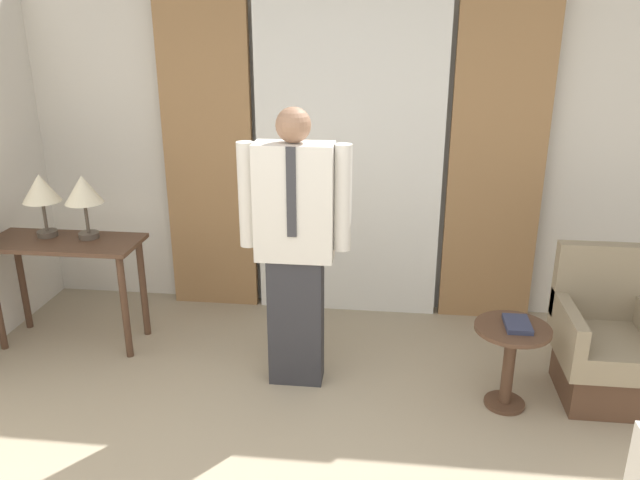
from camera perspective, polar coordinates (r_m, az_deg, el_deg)
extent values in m
cube|color=silver|center=(4.86, 2.78, 8.91)|extent=(10.00, 0.06, 2.70)
cube|color=white|center=(4.75, 2.66, 7.91)|extent=(1.41, 0.06, 2.58)
cube|color=#997047|center=(4.94, -10.20, 8.10)|extent=(0.70, 0.06, 2.58)
cube|color=#997047|center=(4.80, 15.88, 7.31)|extent=(0.70, 0.06, 2.58)
cube|color=#4C3323|center=(4.71, -22.40, -0.21)|extent=(1.07, 0.45, 0.03)
cylinder|color=#4C3323|center=(4.51, -17.42, -5.89)|extent=(0.05, 0.05, 0.76)
cylinder|color=#4C3323|center=(5.21, -25.57, -3.46)|extent=(0.05, 0.05, 0.76)
cylinder|color=#4C3323|center=(4.79, -15.87, -4.22)|extent=(0.05, 0.05, 0.76)
cylinder|color=#4C4238|center=(4.84, -23.65, 0.56)|extent=(0.14, 0.14, 0.04)
cylinder|color=#4C4238|center=(4.80, -23.86, 2.00)|extent=(0.02, 0.02, 0.22)
cone|color=beige|center=(4.75, -24.20, 4.37)|extent=(0.26, 0.26, 0.19)
cylinder|color=#4C4238|center=(4.69, -20.37, 0.43)|extent=(0.14, 0.14, 0.04)
cylinder|color=#4C4238|center=(4.65, -20.56, 1.92)|extent=(0.02, 0.02, 0.22)
cone|color=beige|center=(4.60, -20.86, 4.36)|extent=(0.26, 0.26, 0.19)
cube|color=#2D2D33|center=(4.03, -2.20, -7.35)|extent=(0.34, 0.18, 0.86)
cube|color=silver|center=(3.73, -2.35, 3.46)|extent=(0.47, 0.21, 0.72)
cube|color=#333338|center=(3.60, -2.65, 4.33)|extent=(0.06, 0.01, 0.54)
cylinder|color=silver|center=(3.78, -6.71, 4.11)|extent=(0.10, 0.10, 0.64)
cylinder|color=silver|center=(3.69, 2.09, 3.85)|extent=(0.10, 0.10, 0.64)
sphere|color=#936B51|center=(3.63, -2.45, 10.47)|extent=(0.21, 0.21, 0.21)
cube|color=#4C3323|center=(4.35, 24.33, -11.46)|extent=(0.49, 0.53, 0.27)
cube|color=gray|center=(4.25, 24.74, -8.95)|extent=(0.58, 0.62, 0.16)
cube|color=gray|center=(4.35, 24.34, -3.43)|extent=(0.58, 0.10, 0.50)
cube|color=gray|center=(4.10, 21.76, -6.88)|extent=(0.08, 0.62, 0.18)
cylinder|color=#4C3323|center=(4.14, 16.49, -14.08)|extent=(0.25, 0.25, 0.02)
cylinder|color=#4C3323|center=(4.02, 16.83, -11.17)|extent=(0.07, 0.07, 0.51)
cylinder|color=#4C3323|center=(3.89, 17.22, -7.75)|extent=(0.45, 0.45, 0.02)
cube|color=#2D334C|center=(3.89, 17.60, -7.35)|extent=(0.15, 0.23, 0.03)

